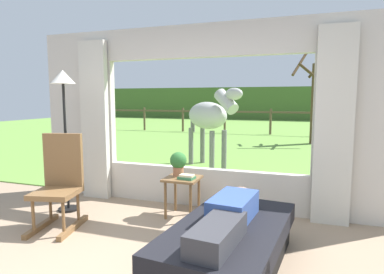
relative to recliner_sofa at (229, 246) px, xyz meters
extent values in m
cube|color=beige|center=(-2.78, 1.62, 1.06)|extent=(1.15, 0.12, 2.55)
cube|color=beige|center=(1.27, 1.62, 1.06)|extent=(1.15, 0.12, 2.55)
cube|color=beige|center=(-0.75, 1.62, 0.06)|extent=(2.90, 0.12, 0.55)
cube|color=beige|center=(-0.75, 1.62, 2.11)|extent=(2.90, 0.12, 0.45)
cube|color=beige|center=(-2.44, 1.48, 0.98)|extent=(0.44, 0.10, 2.40)
cube|color=beige|center=(0.94, 1.48, 0.98)|extent=(0.44, 0.10, 2.40)
cube|color=olive|center=(-0.75, 12.52, -0.21)|extent=(36.00, 21.68, 0.02)
cube|color=#45632D|center=(-0.75, 22.36, 0.98)|extent=(36.00, 2.00, 2.40)
cube|color=black|center=(0.00, 0.00, -0.10)|extent=(0.99, 1.64, 0.24)
cube|color=black|center=(0.00, 0.00, 0.11)|extent=(1.07, 1.79, 0.18)
cube|color=#334C8C|center=(0.00, 0.15, 0.31)|extent=(0.40, 0.63, 0.22)
cube|color=#333338|center=(0.00, -0.45, 0.29)|extent=(0.35, 0.71, 0.18)
sphere|color=tan|center=(0.00, 0.54, 0.31)|extent=(0.20, 0.20, 0.20)
cube|color=brown|center=(-2.12, 0.23, 0.22)|extent=(0.57, 0.57, 0.06)
cube|color=brown|center=(-2.17, 0.43, 0.56)|extent=(0.48, 0.16, 0.68)
cube|color=brown|center=(-2.32, 0.19, -0.19)|extent=(0.21, 0.68, 0.06)
cube|color=brown|center=(-1.93, 0.27, -0.19)|extent=(0.21, 0.68, 0.06)
cylinder|color=brown|center=(-2.26, 0.01, 0.02)|extent=(0.04, 0.04, 0.38)
cylinder|color=brown|center=(-1.91, 0.09, 0.02)|extent=(0.04, 0.04, 0.38)
cylinder|color=brown|center=(-2.34, 0.37, 0.02)|extent=(0.04, 0.04, 0.38)
cylinder|color=brown|center=(-1.99, 0.44, 0.02)|extent=(0.04, 0.04, 0.38)
cube|color=brown|center=(-0.87, 1.12, 0.29)|extent=(0.44, 0.44, 0.03)
cylinder|color=brown|center=(-1.04, 0.95, 0.03)|extent=(0.04, 0.04, 0.49)
cylinder|color=brown|center=(-0.70, 0.95, 0.03)|extent=(0.04, 0.04, 0.49)
cylinder|color=brown|center=(-1.04, 1.29, 0.03)|extent=(0.04, 0.04, 0.49)
cylinder|color=brown|center=(-0.70, 1.29, 0.03)|extent=(0.04, 0.04, 0.49)
cylinder|color=#9E6042|center=(-0.95, 1.18, 0.36)|extent=(0.14, 0.14, 0.12)
sphere|color=#2D6B2D|center=(-0.95, 1.18, 0.51)|extent=(0.22, 0.22, 0.22)
cube|color=#337247|center=(-0.79, 1.06, 0.32)|extent=(0.22, 0.17, 0.03)
cube|color=beige|center=(-0.79, 1.05, 0.35)|extent=(0.18, 0.12, 0.03)
cylinder|color=black|center=(-2.46, 0.83, -0.20)|extent=(0.28, 0.28, 0.03)
cylinder|color=black|center=(-2.46, 0.83, 0.65)|extent=(0.04, 0.04, 1.74)
cone|color=white|center=(-2.46, 0.83, 1.61)|extent=(0.32, 0.32, 0.18)
ellipsoid|color=#B2B2AD|center=(-1.44, 4.18, 0.95)|extent=(1.32, 1.22, 0.60)
cylinder|color=#B2B2AD|center=(-0.91, 3.75, 1.26)|extent=(0.63, 0.58, 0.53)
ellipsoid|color=#B2B2AD|center=(-0.73, 3.60, 1.41)|extent=(0.50, 0.46, 0.24)
cube|color=slate|center=(-0.98, 3.80, 1.29)|extent=(0.38, 0.33, 0.32)
cylinder|color=slate|center=(-1.91, 4.56, 0.80)|extent=(0.14, 0.14, 0.55)
cylinder|color=slate|center=(-1.01, 4.04, 0.23)|extent=(0.11, 0.11, 0.85)
cylinder|color=slate|center=(-1.22, 3.79, 0.23)|extent=(0.11, 0.11, 0.85)
cylinder|color=slate|center=(-1.67, 4.57, 0.23)|extent=(0.11, 0.11, 0.85)
cylinder|color=slate|center=(-1.87, 4.32, 0.23)|extent=(0.11, 0.11, 0.85)
cylinder|color=#4C3823|center=(0.95, 8.99, 1.14)|extent=(0.32, 0.32, 2.68)
cylinder|color=#47331E|center=(0.97, 8.44, 1.93)|extent=(1.24, 0.14, 1.08)
cylinder|color=#47331E|center=(1.36, 9.11, 2.33)|extent=(0.41, 1.11, 0.63)
cylinder|color=#47331E|center=(1.06, 9.41, 2.55)|extent=(0.81, 0.29, 1.04)
cylinder|color=#47331E|center=(0.45, 9.25, 2.64)|extent=(0.65, 1.14, 1.15)
cylinder|color=brown|center=(-8.75, 11.47, 0.35)|extent=(0.10, 0.10, 1.10)
cylinder|color=brown|center=(-6.75, 11.47, 0.35)|extent=(0.10, 0.10, 1.10)
cylinder|color=brown|center=(-4.75, 11.47, 0.35)|extent=(0.10, 0.10, 1.10)
cylinder|color=brown|center=(-2.75, 11.47, 0.35)|extent=(0.10, 0.10, 1.10)
cylinder|color=brown|center=(-0.75, 11.47, 0.35)|extent=(0.10, 0.10, 1.10)
cylinder|color=brown|center=(1.25, 11.47, 0.35)|extent=(0.10, 0.10, 1.10)
cylinder|color=brown|center=(3.25, 11.47, 0.35)|extent=(0.10, 0.10, 1.10)
cube|color=brown|center=(-0.75, 11.47, 0.75)|extent=(16.00, 0.06, 0.08)
camera|label=1|loc=(0.59, -2.76, 1.32)|focal=30.51mm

